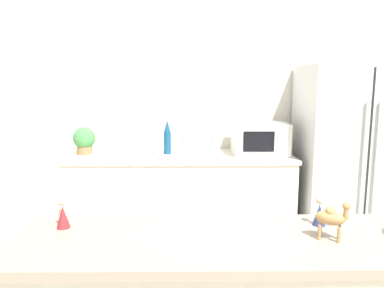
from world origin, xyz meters
TOP-DOWN VIEW (x-y plane):
  - wall_back at (0.00, 2.73)m, footprint 8.00×0.06m
  - back_counter at (-0.42, 2.40)m, footprint 2.00×0.63m
  - refrigerator at (1.08, 2.33)m, footprint 0.86×0.72m
  - potted_plant at (-1.28, 2.43)m, footprint 0.20×0.20m
  - paper_towel_roll at (-1.06, 2.40)m, footprint 0.11×0.11m
  - microwave at (0.30, 2.42)m, footprint 0.48×0.37m
  - back_bottle_0 at (-0.37, 2.47)m, footprint 0.07×0.07m
  - back_bottle_1 at (-0.53, 2.42)m, footprint 0.06×0.06m
  - back_bottle_2 at (-0.10, 2.40)m, footprint 0.07×0.07m
  - back_bottle_3 at (-0.90, 2.40)m, footprint 0.06×0.06m
  - back_bottle_4 at (-0.62, 2.39)m, footprint 0.07×0.07m
  - camel_figurine at (0.18, 0.42)m, footprint 0.12×0.09m
  - wise_man_figurine_blue at (0.19, 0.56)m, footprint 0.05×0.05m
  - wise_man_figurine_crimson at (-0.85, 0.55)m, footprint 0.05×0.05m

SIDE VIEW (x-z plane):
  - back_counter at x=-0.42m, z-range 0.00..0.90m
  - refrigerator at x=1.08m, z-range 0.00..1.68m
  - wise_man_figurine_blue at x=0.19m, z-range 0.94..1.06m
  - wise_man_figurine_crimson at x=-0.85m, z-range 0.94..1.07m
  - paper_towel_roll at x=-1.06m, z-range 0.90..1.13m
  - potted_plant at x=-1.28m, z-range 0.90..1.15m
  - microwave at x=0.30m, z-range 0.90..1.18m
  - camel_figurine at x=0.18m, z-range 0.96..1.11m
  - back_bottle_0 at x=-0.37m, z-range 0.89..1.19m
  - back_bottle_4 at x=-0.62m, z-range 0.89..1.20m
  - back_bottle_3 at x=-0.90m, z-range 0.89..1.20m
  - back_bottle_1 at x=-0.53m, z-range 0.89..1.21m
  - back_bottle_2 at x=-0.10m, z-range 0.89..1.22m
  - wall_back at x=0.00m, z-range 0.00..2.55m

